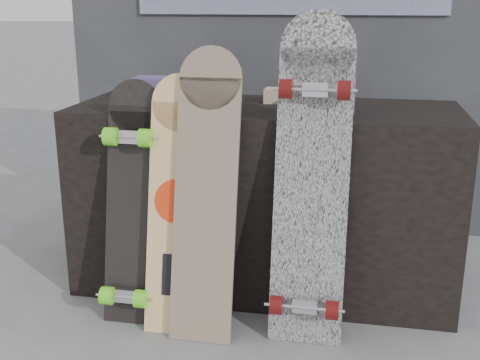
% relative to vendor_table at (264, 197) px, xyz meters
% --- Properties ---
extents(ground, '(60.00, 60.00, 0.00)m').
position_rel_vendor_table_xyz_m(ground, '(0.00, -0.50, -0.40)').
color(ground, slate).
rests_on(ground, ground).
extents(vendor_table, '(1.60, 0.60, 0.80)m').
position_rel_vendor_table_xyz_m(vendor_table, '(0.00, 0.00, 0.00)').
color(vendor_table, black).
rests_on(vendor_table, ground).
extents(booth, '(2.40, 0.22, 2.20)m').
position_rel_vendor_table_xyz_m(booth, '(0.00, 0.85, 0.70)').
color(booth, '#34353A').
rests_on(booth, ground).
extents(merch_box_purple, '(0.18, 0.12, 0.10)m').
position_rel_vendor_table_xyz_m(merch_box_purple, '(-0.50, 0.07, 0.45)').
color(merch_box_purple, '#513976').
rests_on(merch_box_purple, vendor_table).
extents(merch_box_small, '(0.14, 0.14, 0.12)m').
position_rel_vendor_table_xyz_m(merch_box_small, '(0.29, -0.05, 0.46)').
color(merch_box_small, '#513976').
rests_on(merch_box_small, vendor_table).
extents(merch_box_flat, '(0.22, 0.10, 0.06)m').
position_rel_vendor_table_xyz_m(merch_box_flat, '(0.09, 0.10, 0.43)').
color(merch_box_flat, '#D1B78C').
rests_on(merch_box_flat, vendor_table).
extents(longboard_geisha, '(0.22, 0.24, 0.97)m').
position_rel_vendor_table_xyz_m(longboard_geisha, '(-0.27, -0.39, 0.11)').
color(longboard_geisha, beige).
rests_on(longboard_geisha, ground).
extents(longboard_celtic, '(0.24, 0.28, 1.07)m').
position_rel_vendor_table_xyz_m(longboard_celtic, '(-0.16, -0.40, 0.17)').
color(longboard_celtic, beige).
rests_on(longboard_celtic, ground).
extents(longboard_cascadia, '(0.27, 0.31, 1.20)m').
position_rel_vendor_table_xyz_m(longboard_cascadia, '(0.23, -0.36, 0.22)').
color(longboard_cascadia, silver).
rests_on(longboard_cascadia, ground).
extents(skateboard_dark, '(0.21, 0.28, 0.94)m').
position_rel_vendor_table_xyz_m(skateboard_dark, '(-0.47, -0.38, 0.08)').
color(skateboard_dark, black).
rests_on(skateboard_dark, ground).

